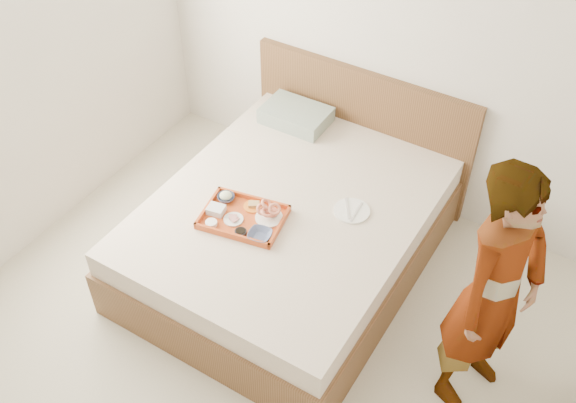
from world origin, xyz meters
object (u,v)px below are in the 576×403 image
(bed, at_px, (290,233))
(person, at_px, (494,294))
(dinner_plate, at_px, (352,211))
(tray, at_px, (243,217))

(bed, xyz_separation_m, person, (1.33, -0.25, 0.52))
(bed, bearing_deg, dinner_plate, 20.57)
(person, bearing_deg, tray, 109.81)
(tray, bearing_deg, person, -10.36)
(tray, relative_size, dinner_plate, 2.18)
(tray, relative_size, person, 0.31)
(bed, relative_size, dinner_plate, 9.01)
(bed, distance_m, tray, 0.42)
(bed, bearing_deg, person, -10.78)
(bed, xyz_separation_m, tray, (-0.16, -0.27, 0.29))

